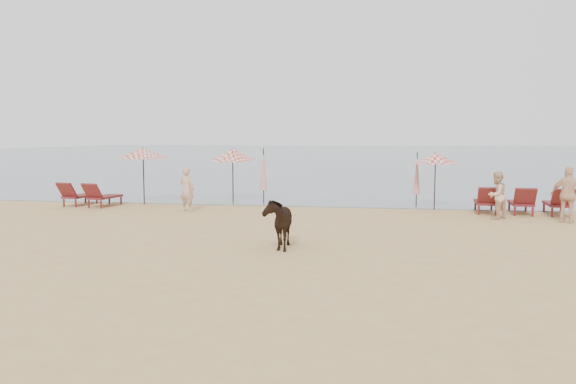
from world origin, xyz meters
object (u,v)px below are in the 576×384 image
object	(u,v)px
lounger_cluster_left	(89,195)
umbrella_open_left_a	(143,153)
lounger_cluster_right	(522,201)
beachgoer_right_b	(568,195)
beachgoer_left	(187,189)
umbrella_closed_right	(417,174)
beachgoer_right_a	(496,195)
umbrella_closed_left	(264,170)
umbrella_open_left_b	(233,154)
cow	(278,222)
umbrella_open_right	(435,158)

from	to	relation	value
lounger_cluster_left	umbrella_open_left_a	bearing A→B (deg)	34.55
lounger_cluster_right	beachgoer_right_b	bearing A→B (deg)	-56.98
beachgoer_right_b	beachgoer_left	bearing A→B (deg)	21.81
umbrella_open_left_a	umbrella_closed_right	size ratio (longest dim) A/B	1.08
umbrella_closed_right	beachgoer_right_a	xyz separation A→B (m)	(2.51, -2.78, -0.54)
lounger_cluster_left	umbrella_closed_left	distance (m)	7.17
umbrella_open_left_b	beachgoer_left	distance (m)	3.44
lounger_cluster_left	cow	bearing A→B (deg)	-29.56
umbrella_open_left_b	lounger_cluster_right	bearing A→B (deg)	-3.54
beachgoer_left	beachgoer_right_a	xyz separation A→B (m)	(11.10, -0.07, -0.02)
lounger_cluster_left	beachgoer_right_b	size ratio (longest dim) A/B	1.15
umbrella_closed_left	umbrella_closed_right	distance (m)	6.28
umbrella_closed_right	beachgoer_right_a	size ratio (longest dim) A/B	1.35
umbrella_open_left_b	umbrella_closed_left	bearing A→B (deg)	0.82
beachgoer_left	beachgoer_right_b	xyz separation A→B (m)	(13.23, -0.61, 0.09)
umbrella_open_right	beachgoer_left	size ratio (longest dim) A/B	1.32
umbrella_closed_right	cow	bearing A→B (deg)	-113.95
umbrella_open_right	beachgoer_right_b	world-z (taller)	umbrella_open_right
umbrella_open_left_b	beachgoer_right_a	world-z (taller)	umbrella_open_left_b
lounger_cluster_right	cow	distance (m)	10.63
lounger_cluster_right	umbrella_open_right	distance (m)	3.47
umbrella_open_left_a	lounger_cluster_left	bearing A→B (deg)	-153.69
umbrella_closed_right	beachgoer_right_b	distance (m)	5.72
umbrella_closed_left	beachgoer_right_b	bearing A→B (deg)	-18.04
umbrella_open_right	beachgoer_left	world-z (taller)	umbrella_open_right
umbrella_open_left_a	umbrella_open_left_b	xyz separation A→B (m)	(3.48, 1.25, -0.08)
lounger_cluster_left	beachgoer_right_a	xyz separation A→B (m)	(15.57, -0.93, 0.35)
lounger_cluster_left	umbrella_open_left_b	xyz separation A→B (m)	(5.42, 2.21, 1.59)
umbrella_open_left_b	beachgoer_left	size ratio (longest dim) A/B	1.42
umbrella_closed_left	beachgoer_right_b	distance (m)	11.49
umbrella_open_left_a	beachgoer_right_b	distance (m)	15.99
cow	umbrella_open_left_b	bearing A→B (deg)	103.44
lounger_cluster_left	lounger_cluster_right	distance (m)	16.71
lounger_cluster_right	beachgoer_right_b	distance (m)	2.11
lounger_cluster_left	beachgoer_left	bearing A→B (deg)	-2.59
lounger_cluster_left	beachgoer_left	size ratio (longest dim) A/B	1.27
lounger_cluster_left	umbrella_closed_right	size ratio (longest dim) A/B	0.97
lounger_cluster_right	umbrella_open_left_a	bearing A→B (deg)	-178.29
umbrella_closed_right	cow	xyz separation A→B (m)	(-3.96, -8.92, -0.69)
umbrella_open_left_b	beachgoer_left	world-z (taller)	umbrella_open_left_b
cow	beachgoer_right_a	size ratio (longest dim) A/B	0.96
cow	lounger_cluster_left	bearing A→B (deg)	133.99
umbrella_closed_right	beachgoer_right_b	bearing A→B (deg)	-35.52
beachgoer_left	lounger_cluster_left	bearing A→B (deg)	7.35
umbrella_open_right	beachgoer_right_a	world-z (taller)	umbrella_open_right
umbrella_open_right	cow	xyz separation A→B (m)	(-4.61, -8.31, -1.33)
lounger_cluster_right	umbrella_open_left_a	xyz separation A→B (m)	(-14.76, 0.62, 1.66)
beachgoer_left	lounger_cluster_right	bearing A→B (deg)	-156.15
umbrella_open_left_b	umbrella_open_right	world-z (taller)	umbrella_open_left_b
lounger_cluster_left	umbrella_open_left_b	size ratio (longest dim) A/B	0.90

